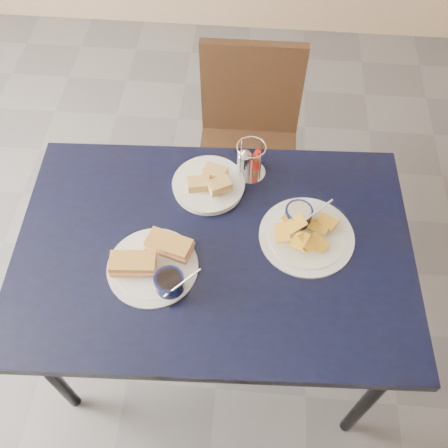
# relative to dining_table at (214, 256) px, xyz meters

# --- Properties ---
(ground) EXTENTS (6.00, 6.00, 0.00)m
(ground) POSITION_rel_dining_table_xyz_m (0.02, -0.24, -0.69)
(ground) COLOR #525257
(ground) RESTS_ON ground
(dining_table) EXTENTS (1.31, 0.91, 0.75)m
(dining_table) POSITION_rel_dining_table_xyz_m (0.00, 0.00, 0.00)
(dining_table) COLOR black
(dining_table) RESTS_ON ground
(chair_far) EXTENTS (0.43, 0.41, 0.91)m
(chair_far) POSITION_rel_dining_table_xyz_m (0.08, 0.73, -0.17)
(chair_far) COLOR #301C10
(chair_far) RESTS_ON ground
(sandwich_plate) EXTENTS (0.31, 0.28, 0.12)m
(sandwich_plate) POSITION_rel_dining_table_xyz_m (-0.17, -0.09, 0.09)
(sandwich_plate) COLOR white
(sandwich_plate) RESTS_ON dining_table
(plantain_plate) EXTENTS (0.31, 0.31, 0.12)m
(plantain_plate) POSITION_rel_dining_table_xyz_m (0.29, 0.08, 0.08)
(plantain_plate) COLOR white
(plantain_plate) RESTS_ON dining_table
(bread_basket) EXTENTS (0.25, 0.25, 0.07)m
(bread_basket) POSITION_rel_dining_table_xyz_m (-0.04, 0.24, 0.08)
(bread_basket) COLOR white
(bread_basket) RESTS_ON dining_table
(condiment_caddy) EXTENTS (0.11, 0.11, 0.14)m
(condiment_caddy) POSITION_rel_dining_table_xyz_m (0.09, 0.32, 0.12)
(condiment_caddy) COLOR silver
(condiment_caddy) RESTS_ON dining_table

